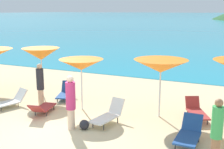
{
  "coord_description": "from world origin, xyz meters",
  "views": [
    {
      "loc": [
        5.67,
        -7.48,
        3.95
      ],
      "look_at": [
        0.45,
        3.93,
        1.2
      ],
      "focal_mm": 47.38,
      "sensor_mm": 36.0,
      "label": 1
    }
  ],
  "objects_px": {
    "lounge_chair_1": "(189,133)",
    "lounge_chair_3": "(42,108)",
    "lounge_chair_7": "(109,114)",
    "beachgoer_0": "(71,101)",
    "umbrella_2": "(81,65)",
    "lounge_chair_6": "(196,111)",
    "lounge_chair_5": "(66,92)",
    "beachgoer_1": "(217,128)",
    "beach_ball": "(84,125)",
    "umbrella_3": "(161,66)",
    "umbrella_1": "(41,54)",
    "lounge_chair_0": "(11,100)",
    "beachgoer_2": "(40,83)"
  },
  "relations": [
    {
      "from": "umbrella_2",
      "to": "beach_ball",
      "type": "relative_size",
      "value": 6.13
    },
    {
      "from": "beach_ball",
      "to": "lounge_chair_1",
      "type": "bearing_deg",
      "value": 6.53
    },
    {
      "from": "lounge_chair_1",
      "to": "lounge_chair_3",
      "type": "height_order",
      "value": "lounge_chair_1"
    },
    {
      "from": "beach_ball",
      "to": "lounge_chair_3",
      "type": "bearing_deg",
      "value": 164.33
    },
    {
      "from": "beachgoer_2",
      "to": "umbrella_3",
      "type": "bearing_deg",
      "value": -175.63
    },
    {
      "from": "beachgoer_1",
      "to": "lounge_chair_3",
      "type": "bearing_deg",
      "value": -71.83
    },
    {
      "from": "beachgoer_1",
      "to": "beachgoer_0",
      "type": "bearing_deg",
      "value": -65.97
    },
    {
      "from": "umbrella_3",
      "to": "lounge_chair_3",
      "type": "xyz_separation_m",
      "value": [
        -4.17,
        -1.64,
        -1.68
      ]
    },
    {
      "from": "beachgoer_0",
      "to": "beachgoer_2",
      "type": "xyz_separation_m",
      "value": [
        -2.57,
        1.69,
        -0.04
      ]
    },
    {
      "from": "beachgoer_1",
      "to": "umbrella_3",
      "type": "bearing_deg",
      "value": -112.34
    },
    {
      "from": "beach_ball",
      "to": "lounge_chair_5",
      "type": "bearing_deg",
      "value": 132.83
    },
    {
      "from": "umbrella_1",
      "to": "lounge_chair_0",
      "type": "xyz_separation_m",
      "value": [
        -0.16,
        -1.93,
        -1.7
      ]
    },
    {
      "from": "lounge_chair_3",
      "to": "lounge_chair_5",
      "type": "bearing_deg",
      "value": -94.35
    },
    {
      "from": "lounge_chair_5",
      "to": "beachgoer_2",
      "type": "height_order",
      "value": "beachgoer_2"
    },
    {
      "from": "umbrella_1",
      "to": "lounge_chair_5",
      "type": "distance_m",
      "value": 2.11
    },
    {
      "from": "lounge_chair_1",
      "to": "umbrella_2",
      "type": "bearing_deg",
      "value": 163.26
    },
    {
      "from": "beachgoer_0",
      "to": "lounge_chair_7",
      "type": "bearing_deg",
      "value": 25.04
    },
    {
      "from": "lounge_chair_0",
      "to": "lounge_chair_1",
      "type": "relative_size",
      "value": 1.01
    },
    {
      "from": "lounge_chair_3",
      "to": "lounge_chair_1",
      "type": "bearing_deg",
      "value": 164.57
    },
    {
      "from": "lounge_chair_5",
      "to": "beachgoer_1",
      "type": "height_order",
      "value": "beachgoer_1"
    },
    {
      "from": "lounge_chair_6",
      "to": "beachgoer_1",
      "type": "distance_m",
      "value": 3.23
    },
    {
      "from": "lounge_chair_0",
      "to": "beach_ball",
      "type": "bearing_deg",
      "value": 7.58
    },
    {
      "from": "umbrella_2",
      "to": "umbrella_3",
      "type": "bearing_deg",
      "value": 8.49
    },
    {
      "from": "beachgoer_0",
      "to": "lounge_chair_6",
      "type": "bearing_deg",
      "value": 15.05
    },
    {
      "from": "lounge_chair_3",
      "to": "lounge_chair_7",
      "type": "distance_m",
      "value": 2.74
    },
    {
      "from": "umbrella_3",
      "to": "beachgoer_0",
      "type": "bearing_deg",
      "value": -134.47
    },
    {
      "from": "umbrella_1",
      "to": "lounge_chair_6",
      "type": "relative_size",
      "value": 1.45
    },
    {
      "from": "umbrella_3",
      "to": "lounge_chair_6",
      "type": "xyz_separation_m",
      "value": [
        1.31,
        0.34,
        -1.63
      ]
    },
    {
      "from": "umbrella_2",
      "to": "lounge_chair_6",
      "type": "relative_size",
      "value": 1.33
    },
    {
      "from": "umbrella_3",
      "to": "lounge_chair_1",
      "type": "distance_m",
      "value": 2.86
    },
    {
      "from": "umbrella_1",
      "to": "beachgoer_1",
      "type": "xyz_separation_m",
      "value": [
        8.04,
        -3.16,
        -1.05
      ]
    },
    {
      "from": "umbrella_3",
      "to": "beachgoer_1",
      "type": "distance_m",
      "value": 3.66
    },
    {
      "from": "lounge_chair_7",
      "to": "beach_ball",
      "type": "xyz_separation_m",
      "value": [
        -0.51,
        -0.84,
        -0.16
      ]
    },
    {
      "from": "umbrella_1",
      "to": "lounge_chair_7",
      "type": "height_order",
      "value": "umbrella_1"
    },
    {
      "from": "beachgoer_2",
      "to": "lounge_chair_7",
      "type": "bearing_deg",
      "value": 164.74
    },
    {
      "from": "lounge_chair_0",
      "to": "lounge_chair_7",
      "type": "height_order",
      "value": "lounge_chair_7"
    },
    {
      "from": "beachgoer_2",
      "to": "beach_ball",
      "type": "xyz_separation_m",
      "value": [
        2.98,
        -1.54,
        -0.78
      ]
    },
    {
      "from": "lounge_chair_5",
      "to": "lounge_chair_7",
      "type": "height_order",
      "value": "lounge_chair_7"
    },
    {
      "from": "umbrella_2",
      "to": "lounge_chair_5",
      "type": "xyz_separation_m",
      "value": [
        -1.41,
        0.94,
        -1.55
      ]
    },
    {
      "from": "lounge_chair_1",
      "to": "beach_ball",
      "type": "xyz_separation_m",
      "value": [
        -3.4,
        -0.39,
        -0.16
      ]
    },
    {
      "from": "lounge_chair_3",
      "to": "beach_ball",
      "type": "bearing_deg",
      "value": 151.27
    },
    {
      "from": "lounge_chair_7",
      "to": "beachgoer_0",
      "type": "relative_size",
      "value": 0.85
    },
    {
      "from": "beachgoer_0",
      "to": "beach_ball",
      "type": "bearing_deg",
      "value": -1.74
    },
    {
      "from": "umbrella_3",
      "to": "lounge_chair_0",
      "type": "relative_size",
      "value": 1.43
    },
    {
      "from": "lounge_chair_0",
      "to": "umbrella_2",
      "type": "bearing_deg",
      "value": 38.29
    },
    {
      "from": "lounge_chair_0",
      "to": "umbrella_3",
      "type": "bearing_deg",
      "value": 32.86
    },
    {
      "from": "lounge_chair_5",
      "to": "lounge_chair_6",
      "type": "bearing_deg",
      "value": -20.58
    },
    {
      "from": "umbrella_2",
      "to": "beachgoer_0",
      "type": "distance_m",
      "value": 2.24
    },
    {
      "from": "umbrella_3",
      "to": "lounge_chair_1",
      "type": "xyz_separation_m",
      "value": [
        1.44,
        -1.87,
        -1.61
      ]
    },
    {
      "from": "umbrella_3",
      "to": "lounge_chair_7",
      "type": "distance_m",
      "value": 2.59
    }
  ]
}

